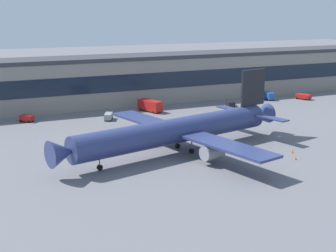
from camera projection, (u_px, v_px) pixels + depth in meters
The scene contains 12 objects.
ground_plane at pixel (227, 148), 104.84m from camera, with size 600.00×600.00×0.00m, color slate.
terminal_building at pixel (135, 79), 154.05m from camera, with size 184.13×15.02×15.45m.
airliner at pixel (179, 130), 100.44m from camera, with size 56.69×48.87×16.03m.
crew_van at pixel (268, 95), 160.42m from camera, with size 2.80×5.43×2.55m.
pushback_tractor at pixel (303, 96), 161.26m from camera, with size 4.15×5.41×1.75m.
fuel_truck at pixel (150, 105), 141.69m from camera, with size 5.38×8.85×3.35m.
baggage_tug at pixel (26, 118), 128.74m from camera, with size 4.03×3.87×1.85m.
follow_me_car at pixel (108, 116), 130.94m from camera, with size 3.54×4.79×1.85m.
belt_loader at pixel (230, 103), 148.80m from camera, with size 4.27×6.68×1.95m.
traffic_cone_0 at pixel (296, 158), 96.33m from camera, with size 0.55×0.55×0.69m, color #F2590C.
traffic_cone_1 at pixel (259, 161), 94.74m from camera, with size 0.52×0.52×0.65m, color #F2590C.
traffic_cone_2 at pixel (292, 151), 101.02m from camera, with size 0.52×0.52×0.65m, color #F2590C.
Camera 1 is at (-53.03, -86.56, 29.63)m, focal length 50.94 mm.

